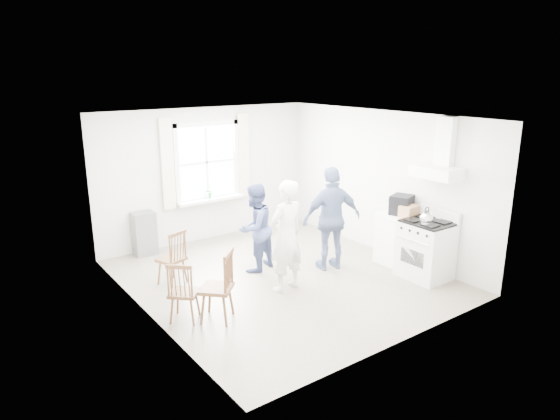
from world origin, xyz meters
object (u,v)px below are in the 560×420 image
at_px(person_mid, 255,228).
at_px(windsor_chair_a, 175,252).
at_px(stereo_stack, 402,205).
at_px(person_left, 286,236).
at_px(gas_stove, 426,249).
at_px(low_cabinet, 395,239).
at_px(windsor_chair_c, 224,278).
at_px(windsor_chair_b, 181,287).
at_px(person_right, 332,219).

bearing_deg(person_mid, windsor_chair_a, -28.31).
relative_size(stereo_stack, person_mid, 0.31).
height_order(stereo_stack, person_left, person_left).
relative_size(gas_stove, low_cabinet, 1.24).
bearing_deg(windsor_chair_a, stereo_stack, -22.12).
xyz_separation_m(stereo_stack, windsor_chair_c, (-3.49, -0.02, -0.45)).
xyz_separation_m(windsor_chair_b, windsor_chair_c, (0.50, -0.26, 0.08)).
relative_size(low_cabinet, windsor_chair_c, 0.90).
xyz_separation_m(gas_stove, windsor_chair_c, (-3.37, 0.64, 0.13)).
bearing_deg(windsor_chair_c, person_left, 13.62).
xyz_separation_m(windsor_chair_b, person_mid, (1.80, 0.99, 0.22)).
relative_size(person_left, person_mid, 1.16).
height_order(windsor_chair_b, windsor_chair_c, windsor_chair_c).
bearing_deg(stereo_stack, windsor_chair_c, -179.73).
height_order(windsor_chair_b, person_left, person_left).
bearing_deg(stereo_stack, person_left, 172.71).
xyz_separation_m(gas_stove, person_right, (-0.99, 1.18, 0.40)).
bearing_deg(windsor_chair_c, gas_stove, -10.71).
height_order(person_left, person_right, person_right).
height_order(gas_stove, stereo_stack, stereo_stack).
bearing_deg(low_cabinet, windsor_chair_a, 158.23).
xyz_separation_m(person_mid, person_right, (1.08, -0.70, 0.14)).
relative_size(windsor_chair_b, person_right, 0.49).
height_order(windsor_chair_b, person_right, person_right).
bearing_deg(person_right, stereo_stack, 169.85).
relative_size(windsor_chair_a, person_left, 0.52).
bearing_deg(person_mid, low_cabinet, 131.69).
distance_m(low_cabinet, windsor_chair_a, 3.75).
distance_m(windsor_chair_c, person_mid, 1.81).
relative_size(windsor_chair_c, person_right, 0.57).
height_order(gas_stove, windsor_chair_a, gas_stove).
bearing_deg(stereo_stack, windsor_chair_a, 157.88).
distance_m(windsor_chair_a, person_left, 1.76).
xyz_separation_m(stereo_stack, person_mid, (-2.19, 1.23, -0.32)).
distance_m(gas_stove, person_left, 2.35).
distance_m(windsor_chair_a, windsor_chair_b, 1.28).
relative_size(low_cabinet, person_right, 0.51).
bearing_deg(person_left, windsor_chair_c, 6.22).
bearing_deg(windsor_chair_c, person_mid, 43.62).
bearing_deg(windsor_chair_b, windsor_chair_c, -27.33).
relative_size(low_cabinet, stereo_stack, 1.96).
bearing_deg(person_right, windsor_chair_a, -5.03).
bearing_deg(low_cabinet, person_left, 173.71).
xyz_separation_m(windsor_chair_c, person_mid, (1.30, 1.24, 0.13)).
height_order(windsor_chair_a, person_right, person_right).
bearing_deg(low_cabinet, gas_stove, -95.68).
distance_m(windsor_chair_b, person_left, 1.78).
distance_m(gas_stove, low_cabinet, 0.70).
bearing_deg(person_left, stereo_stack, 165.30).
bearing_deg(person_right, windsor_chair_c, 28.34).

